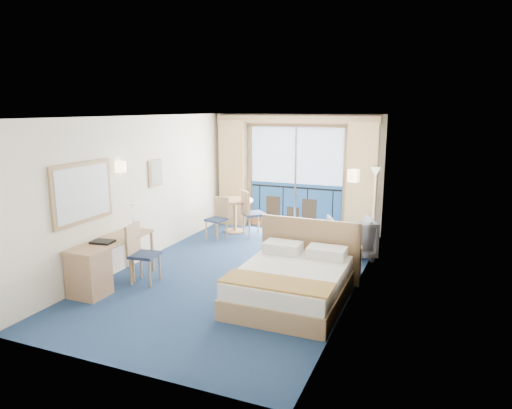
{
  "coord_description": "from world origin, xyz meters",
  "views": [
    {
      "loc": [
        3.14,
        -6.9,
        2.84
      ],
      "look_at": [
        0.23,
        0.2,
        1.21
      ],
      "focal_mm": 32.0,
      "sensor_mm": 36.0,
      "label": 1
    }
  ],
  "objects_px": {
    "floor_lamp": "(375,186)",
    "desk_chair": "(140,250)",
    "bed": "(292,282)",
    "round_table": "(235,207)",
    "nightstand": "(349,261)",
    "armchair": "(351,237)",
    "table_chair_a": "(250,210)",
    "desk": "(94,268)",
    "table_chair_b": "(219,216)"
  },
  "relations": [
    {
      "from": "floor_lamp",
      "to": "table_chair_a",
      "type": "bearing_deg",
      "value": -169.66
    },
    {
      "from": "desk",
      "to": "desk_chair",
      "type": "height_order",
      "value": "desk_chair"
    },
    {
      "from": "nightstand",
      "to": "floor_lamp",
      "type": "height_order",
      "value": "floor_lamp"
    },
    {
      "from": "nightstand",
      "to": "desk",
      "type": "relative_size",
      "value": 0.31
    },
    {
      "from": "bed",
      "to": "floor_lamp",
      "type": "distance_m",
      "value": 3.7
    },
    {
      "from": "bed",
      "to": "round_table",
      "type": "height_order",
      "value": "bed"
    },
    {
      "from": "floor_lamp",
      "to": "round_table",
      "type": "bearing_deg",
      "value": -174.21
    },
    {
      "from": "floor_lamp",
      "to": "desk_chair",
      "type": "distance_m",
      "value": 4.99
    },
    {
      "from": "nightstand",
      "to": "desk_chair",
      "type": "xyz_separation_m",
      "value": [
        -3.13,
        -1.61,
        0.3
      ]
    },
    {
      "from": "bed",
      "to": "table_chair_a",
      "type": "distance_m",
      "value": 3.63
    },
    {
      "from": "floor_lamp",
      "to": "bed",
      "type": "bearing_deg",
      "value": -100.73
    },
    {
      "from": "nightstand",
      "to": "table_chair_a",
      "type": "distance_m",
      "value": 3.05
    },
    {
      "from": "armchair",
      "to": "round_table",
      "type": "height_order",
      "value": "armchair"
    },
    {
      "from": "round_table",
      "to": "table_chair_b",
      "type": "xyz_separation_m",
      "value": [
        -0.1,
        -0.62,
        -0.07
      ]
    },
    {
      "from": "armchair",
      "to": "table_chair_a",
      "type": "xyz_separation_m",
      "value": [
        -2.39,
        0.62,
        0.2
      ]
    },
    {
      "from": "armchair",
      "to": "round_table",
      "type": "bearing_deg",
      "value": -39.58
    },
    {
      "from": "floor_lamp",
      "to": "round_table",
      "type": "height_order",
      "value": "floor_lamp"
    },
    {
      "from": "bed",
      "to": "round_table",
      "type": "distance_m",
      "value": 4.03
    },
    {
      "from": "nightstand",
      "to": "desk_chair",
      "type": "bearing_deg",
      "value": -152.75
    },
    {
      "from": "desk_chair",
      "to": "round_table",
      "type": "bearing_deg",
      "value": -9.29
    },
    {
      "from": "nightstand",
      "to": "round_table",
      "type": "distance_m",
      "value": 3.53
    },
    {
      "from": "armchair",
      "to": "desk",
      "type": "distance_m",
      "value": 4.71
    },
    {
      "from": "bed",
      "to": "nightstand",
      "type": "relative_size",
      "value": 3.97
    },
    {
      "from": "floor_lamp",
      "to": "round_table",
      "type": "distance_m",
      "value": 3.18
    },
    {
      "from": "nightstand",
      "to": "round_table",
      "type": "bearing_deg",
      "value": 148.74
    },
    {
      "from": "table_chair_a",
      "to": "desk",
      "type": "bearing_deg",
      "value": 122.1
    },
    {
      "from": "bed",
      "to": "table_chair_a",
      "type": "relative_size",
      "value": 1.92
    },
    {
      "from": "desk_chair",
      "to": "floor_lamp",
      "type": "bearing_deg",
      "value": -47.88
    },
    {
      "from": "table_chair_b",
      "to": "bed",
      "type": "bearing_deg",
      "value": -32.21
    },
    {
      "from": "round_table",
      "to": "table_chair_b",
      "type": "relative_size",
      "value": 0.94
    },
    {
      "from": "desk_chair",
      "to": "table_chair_b",
      "type": "height_order",
      "value": "desk_chair"
    },
    {
      "from": "nightstand",
      "to": "desk",
      "type": "distance_m",
      "value": 4.18
    },
    {
      "from": "nightstand",
      "to": "table_chair_b",
      "type": "relative_size",
      "value": 0.55
    },
    {
      "from": "armchair",
      "to": "table_chair_a",
      "type": "bearing_deg",
      "value": -38.69
    },
    {
      "from": "bed",
      "to": "table_chair_b",
      "type": "xyz_separation_m",
      "value": [
        -2.53,
        2.58,
        0.22
      ]
    },
    {
      "from": "nightstand",
      "to": "floor_lamp",
      "type": "xyz_separation_m",
      "value": [
        0.09,
        2.14,
        0.98
      ]
    },
    {
      "from": "bed",
      "to": "round_table",
      "type": "relative_size",
      "value": 2.33
    },
    {
      "from": "bed",
      "to": "round_table",
      "type": "bearing_deg",
      "value": 127.2
    },
    {
      "from": "floor_lamp",
      "to": "table_chair_b",
      "type": "height_order",
      "value": "floor_lamp"
    },
    {
      "from": "floor_lamp",
      "to": "table_chair_b",
      "type": "xyz_separation_m",
      "value": [
        -3.2,
        -0.93,
        -0.71
      ]
    },
    {
      "from": "nightstand",
      "to": "table_chair_b",
      "type": "bearing_deg",
      "value": 158.8
    },
    {
      "from": "bed",
      "to": "floor_lamp",
      "type": "height_order",
      "value": "floor_lamp"
    },
    {
      "from": "table_chair_a",
      "to": "floor_lamp",
      "type": "bearing_deg",
      "value": -123.81
    },
    {
      "from": "nightstand",
      "to": "desk",
      "type": "height_order",
      "value": "desk"
    },
    {
      "from": "nightstand",
      "to": "floor_lamp",
      "type": "distance_m",
      "value": 2.35
    },
    {
      "from": "nightstand",
      "to": "table_chair_b",
      "type": "distance_m",
      "value": 3.34
    },
    {
      "from": "desk",
      "to": "table_chair_a",
      "type": "distance_m",
      "value": 4.04
    },
    {
      "from": "desk_chair",
      "to": "table_chair_b",
      "type": "bearing_deg",
      "value": -7.65
    },
    {
      "from": "nightstand",
      "to": "floor_lamp",
      "type": "bearing_deg",
      "value": 87.55
    },
    {
      "from": "nightstand",
      "to": "desk_chair",
      "type": "height_order",
      "value": "desk_chair"
    }
  ]
}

